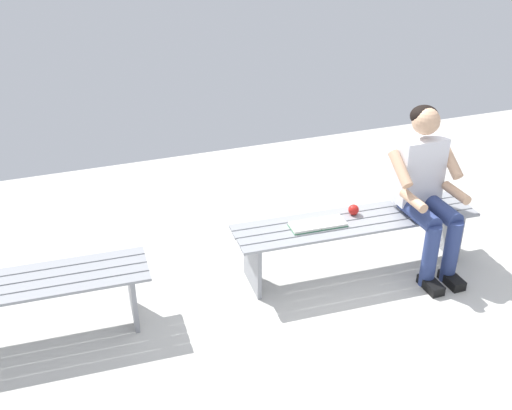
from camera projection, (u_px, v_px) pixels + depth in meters
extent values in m
cube|color=beige|center=(247.00, 401.00, 3.57)|extent=(10.00, 7.00, 0.04)
cube|color=gray|center=(348.00, 211.00, 4.68)|extent=(1.84, 0.17, 0.02)
cube|color=gray|center=(353.00, 217.00, 4.59)|extent=(1.84, 0.17, 0.02)
cube|color=gray|center=(359.00, 224.00, 4.50)|extent=(1.84, 0.17, 0.02)
cube|color=gray|center=(366.00, 231.00, 4.42)|extent=(1.84, 0.17, 0.02)
cube|color=gray|center=(447.00, 229.00, 4.85)|extent=(0.05, 0.36, 0.40)
cube|color=gray|center=(253.00, 262.00, 4.44)|extent=(0.05, 0.36, 0.40)
cube|color=gray|center=(13.00, 272.00, 3.97)|extent=(1.69, 0.17, 0.02)
cube|color=gray|center=(12.00, 281.00, 3.88)|extent=(1.69, 0.17, 0.02)
cube|color=gray|center=(11.00, 290.00, 3.79)|extent=(1.69, 0.17, 0.02)
cube|color=gray|center=(11.00, 300.00, 3.71)|extent=(1.69, 0.17, 0.02)
cube|color=gray|center=(132.00, 292.00, 4.12)|extent=(0.05, 0.36, 0.40)
cube|color=silver|center=(418.00, 169.00, 4.55)|extent=(0.34, 0.20, 0.50)
sphere|color=tan|center=(426.00, 121.00, 4.36)|extent=(0.20, 0.20, 0.20)
ellipsoid|color=black|center=(424.00, 116.00, 4.37)|extent=(0.20, 0.19, 0.15)
cylinder|color=navy|center=(440.00, 209.00, 4.53)|extent=(0.13, 0.40, 0.13)
cylinder|color=navy|center=(419.00, 213.00, 4.48)|extent=(0.13, 0.40, 0.13)
cylinder|color=navy|center=(451.00, 251.00, 4.48)|extent=(0.11, 0.11, 0.49)
cube|color=black|center=(452.00, 280.00, 4.54)|extent=(0.10, 0.22, 0.07)
cylinder|color=navy|center=(430.00, 256.00, 4.43)|extent=(0.11, 0.11, 0.49)
cube|color=black|center=(431.00, 285.00, 4.48)|extent=(0.10, 0.22, 0.07)
cylinder|color=tan|center=(451.00, 161.00, 4.51)|extent=(0.08, 0.28, 0.23)
cylinder|color=tan|center=(456.00, 193.00, 4.46)|extent=(0.07, 0.26, 0.07)
cylinder|color=tan|center=(400.00, 169.00, 4.39)|extent=(0.08, 0.28, 0.23)
cylinder|color=tan|center=(414.00, 201.00, 4.35)|extent=(0.07, 0.26, 0.07)
sphere|color=red|center=(354.00, 210.00, 4.59)|extent=(0.08, 0.08, 0.08)
cube|color=white|center=(331.00, 222.00, 4.48)|extent=(0.21, 0.16, 0.02)
cube|color=white|center=(304.00, 226.00, 4.43)|extent=(0.21, 0.16, 0.02)
cube|color=#33724C|center=(318.00, 225.00, 4.46)|extent=(0.42, 0.18, 0.01)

